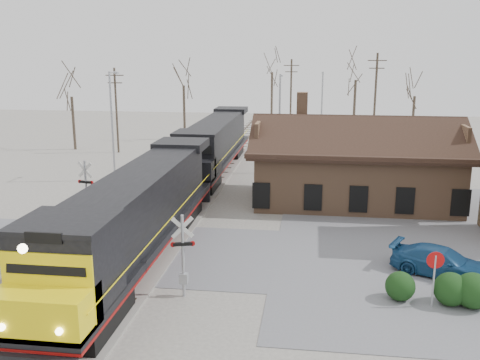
# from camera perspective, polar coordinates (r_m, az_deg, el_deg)

# --- Properties ---
(ground) EXTENTS (140.00, 140.00, 0.00)m
(ground) POSITION_cam_1_polar(r_m,az_deg,el_deg) (30.36, -9.73, -7.55)
(ground) COLOR #A6A196
(ground) RESTS_ON ground
(road) EXTENTS (60.00, 9.00, 0.03)m
(road) POSITION_cam_1_polar(r_m,az_deg,el_deg) (30.36, -9.74, -7.52)
(road) COLOR slate
(road) RESTS_ON ground
(parking_lot) EXTENTS (22.00, 26.00, 0.03)m
(parking_lot) POSITION_cam_1_polar(r_m,az_deg,el_deg) (34.05, 23.10, -6.09)
(parking_lot) COLOR slate
(parking_lot) RESTS_ON ground
(track_main) EXTENTS (3.40, 90.00, 0.24)m
(track_main) POSITION_cam_1_polar(r_m,az_deg,el_deg) (44.21, -3.97, -0.61)
(track_main) COLOR #A6A196
(track_main) RESTS_ON ground
(track_siding) EXTENTS (3.40, 90.00, 0.24)m
(track_siding) POSITION_cam_1_polar(r_m,az_deg,el_deg) (45.33, -9.55, -0.42)
(track_siding) COLOR #A6A196
(track_siding) RESTS_ON ground
(depot) EXTENTS (15.20, 9.31, 7.90)m
(depot) POSITION_cam_1_polar(r_m,az_deg,el_deg) (40.00, 12.14, 1.06)
(depot) COLOR #8D6649
(depot) RESTS_ON ground
(locomotive_lead) EXTENTS (3.32, 22.22, 4.94)m
(locomotive_lead) POSITION_cam_1_polar(r_m,az_deg,el_deg) (27.66, -11.22, -4.03)
(locomotive_lead) COLOR black
(locomotive_lead) RESTS_ON ground
(locomotive_trailing) EXTENTS (3.32, 22.22, 4.67)m
(locomotive_trailing) POSITION_cam_1_polar(r_m,az_deg,el_deg) (48.91, -2.73, 3.80)
(locomotive_trailing) COLOR black
(locomotive_trailing) RESTS_ON ground
(crossbuck_near) EXTENTS (1.08, 0.39, 3.85)m
(crossbuck_near) POSITION_cam_1_polar(r_m,az_deg,el_deg) (24.23, -6.09, -8.32)
(crossbuck_near) COLOR #A5A8AD
(crossbuck_near) RESTS_ON ground
(crossbuck_far) EXTENTS (1.15, 0.35, 4.06)m
(crossbuck_far) POSITION_cam_1_polar(r_m,az_deg,el_deg) (36.04, -16.06, -1.34)
(crossbuck_far) COLOR #A5A8AD
(crossbuck_far) RESTS_ON ground
(do_not_enter_sign) EXTENTS (0.76, 0.10, 2.55)m
(do_not_enter_sign) POSITION_cam_1_polar(r_m,az_deg,el_deg) (24.59, 20.05, -8.96)
(do_not_enter_sign) COLOR #A5A8AD
(do_not_enter_sign) RESTS_ON ground
(parked_car) EXTENTS (5.28, 3.89, 1.42)m
(parked_car) POSITION_cam_1_polar(r_m,az_deg,el_deg) (28.46, 20.72, -8.18)
(parked_car) COLOR navy
(parked_car) RESTS_ON ground
(hedge_a) EXTENTS (1.32, 1.32, 1.32)m
(hedge_a) POSITION_cam_1_polar(r_m,az_deg,el_deg) (25.23, 16.71, -10.80)
(hedge_a) COLOR black
(hedge_a) RESTS_ON ground
(hedge_b) EXTENTS (1.48, 1.48, 1.48)m
(hedge_b) POSITION_cam_1_polar(r_m,az_deg,el_deg) (25.44, 21.56, -10.78)
(hedge_b) COLOR black
(hedge_b) RESTS_ON ground
(hedge_c) EXTENTS (1.57, 1.57, 1.57)m
(hedge_c) POSITION_cam_1_polar(r_m,az_deg,el_deg) (25.54, 23.59, -10.77)
(hedge_c) COLOR black
(hedge_c) RESTS_ON ground
(streetlight_a) EXTENTS (0.25, 2.04, 9.26)m
(streetlight_a) POSITION_cam_1_polar(r_m,az_deg,el_deg) (46.68, -13.45, 6.18)
(streetlight_a) COLOR #A5A8AD
(streetlight_a) RESTS_ON ground
(streetlight_b) EXTENTS (0.25, 2.04, 8.91)m
(streetlight_b) POSITION_cam_1_polar(r_m,az_deg,el_deg) (48.55, 4.25, 6.56)
(streetlight_b) COLOR #A5A8AD
(streetlight_b) RESTS_ON ground
(streetlight_c) EXTENTS (0.25, 2.04, 8.71)m
(streetlight_c) POSITION_cam_1_polar(r_m,az_deg,el_deg) (61.42, 8.72, 7.79)
(streetlight_c) COLOR #A5A8AD
(streetlight_c) RESTS_ON ground
(utility_pole_a) EXTENTS (2.00, 0.24, 9.21)m
(utility_pole_a) POSITION_cam_1_polar(r_m,az_deg,el_deg) (60.10, -13.05, 7.41)
(utility_pole_a) COLOR #382D23
(utility_pole_a) RESTS_ON ground
(utility_pole_b) EXTENTS (2.00, 0.24, 9.96)m
(utility_pole_b) POSITION_cam_1_polar(r_m,az_deg,el_deg) (70.83, 5.44, 8.87)
(utility_pole_b) COLOR #382D23
(utility_pole_b) RESTS_ON ground
(utility_pole_c) EXTENTS (2.00, 0.24, 10.76)m
(utility_pole_c) POSITION_cam_1_polar(r_m,az_deg,el_deg) (59.93, 14.19, 8.09)
(utility_pole_c) COLOR #382D23
(utility_pole_c) RESTS_ON ground
(tree_a) EXTENTS (3.99, 3.99, 9.77)m
(tree_a) POSITION_cam_1_polar(r_m,az_deg,el_deg) (63.18, -17.58, 9.35)
(tree_a) COLOR #382D23
(tree_a) RESTS_ON ground
(tree_b) EXTENTS (4.52, 4.52, 11.08)m
(tree_b) POSITION_cam_1_polar(r_m,az_deg,el_deg) (67.97, -6.06, 10.93)
(tree_b) COLOR #382D23
(tree_b) RESTS_ON ground
(tree_c) EXTENTS (5.37, 5.37, 13.17)m
(tree_c) POSITION_cam_1_polar(r_m,az_deg,el_deg) (77.83, 3.46, 12.39)
(tree_c) COLOR #382D23
(tree_c) RESTS_ON ground
(tree_d) EXTENTS (5.00, 5.00, 12.26)m
(tree_d) POSITION_cam_1_polar(r_m,az_deg,el_deg) (68.00, 12.29, 11.42)
(tree_d) COLOR #382D23
(tree_d) RESTS_ON ground
(tree_e) EXTENTS (3.76, 3.76, 9.22)m
(tree_e) POSITION_cam_1_polar(r_m,az_deg,el_deg) (68.71, 18.19, 9.26)
(tree_e) COLOR #382D23
(tree_e) RESTS_ON ground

